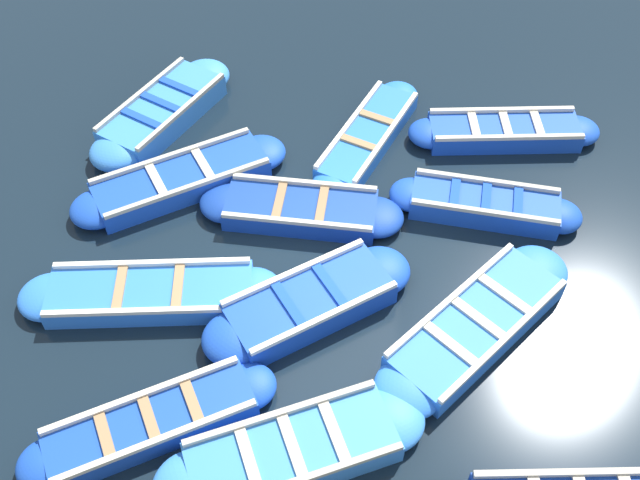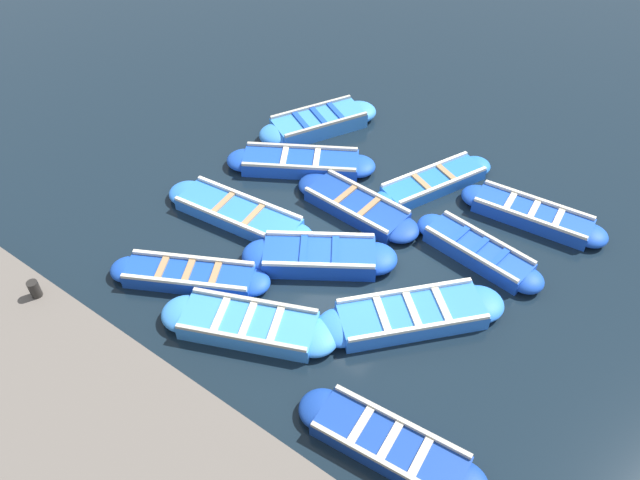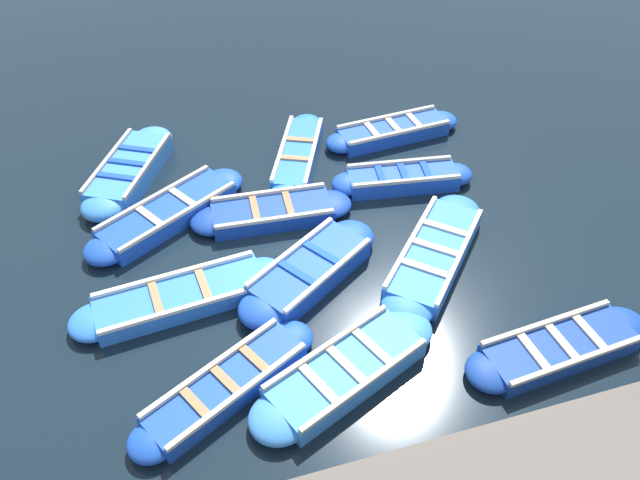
% 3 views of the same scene
% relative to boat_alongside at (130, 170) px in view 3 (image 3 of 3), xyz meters
% --- Properties ---
extents(ground_plane, '(120.00, 120.00, 0.00)m').
position_rel_boat_alongside_xyz_m(ground_plane, '(-3.18, -3.10, -0.20)').
color(ground_plane, black).
extents(boat_alongside, '(3.40, 2.40, 0.47)m').
position_rel_boat_alongside_xyz_m(boat_alongside, '(0.00, 0.00, 0.00)').
color(boat_alongside, '#3884E0').
rests_on(boat_alongside, ground).
extents(boat_bow_out, '(2.55, 3.22, 0.46)m').
position_rel_boat_alongside_xyz_m(boat_bow_out, '(-4.00, -2.90, -0.01)').
color(boat_bow_out, '#1947B7').
rests_on(boat_bow_out, ground).
extents(boat_outer_left, '(2.18, 3.30, 0.37)m').
position_rel_boat_alongside_xyz_m(boat_outer_left, '(-5.95, -1.04, -0.05)').
color(boat_outer_left, '#1947B7').
rests_on(boat_outer_left, ground).
extents(boat_centre, '(1.03, 3.39, 0.39)m').
position_rel_boat_alongside_xyz_m(boat_centre, '(-0.11, -6.01, -0.04)').
color(boat_centre, '#1947B7').
rests_on(boat_centre, ground).
extents(boat_far_corner, '(3.39, 3.21, 0.41)m').
position_rel_boat_alongside_xyz_m(boat_far_corner, '(-4.21, -5.23, -0.03)').
color(boat_far_corner, blue).
rests_on(boat_far_corner, ground).
extents(boat_mid_row, '(3.33, 2.01, 0.36)m').
position_rel_boat_alongside_xyz_m(boat_mid_row, '(-0.37, -3.65, -0.05)').
color(boat_mid_row, blue).
rests_on(boat_mid_row, ground).
extents(boat_broadside, '(1.08, 3.40, 0.37)m').
position_rel_boat_alongside_xyz_m(boat_broadside, '(-6.74, -6.27, -0.05)').
color(boat_broadside, navy).
rests_on(boat_broadside, ground).
extents(boat_inner_gap, '(1.09, 3.31, 0.38)m').
position_rel_boat_alongside_xyz_m(boat_inner_gap, '(-2.17, -2.63, -0.05)').
color(boat_inner_gap, navy).
rests_on(boat_inner_gap, ground).
extents(boat_drifting, '(1.12, 3.10, 0.42)m').
position_rel_boat_alongside_xyz_m(boat_drifting, '(-1.90, -5.53, -0.02)').
color(boat_drifting, '#1947B7').
rests_on(boat_drifting, ground).
extents(boat_outer_right, '(2.61, 3.60, 0.40)m').
position_rel_boat_alongside_xyz_m(boat_outer_right, '(-1.64, -0.63, -0.03)').
color(boat_outer_right, '#1947B7').
rests_on(boat_outer_right, ground).
extents(boat_stern_in, '(2.19, 3.55, 0.41)m').
position_rel_boat_alongside_xyz_m(boat_stern_in, '(-6.22, -2.85, -0.03)').
color(boat_stern_in, '#3884E0').
rests_on(boat_stern_in, ground).
extents(boat_tucked, '(1.23, 3.86, 0.36)m').
position_rel_boat_alongside_xyz_m(boat_tucked, '(-3.94, -0.61, -0.05)').
color(boat_tucked, blue).
rests_on(boat_tucked, ground).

